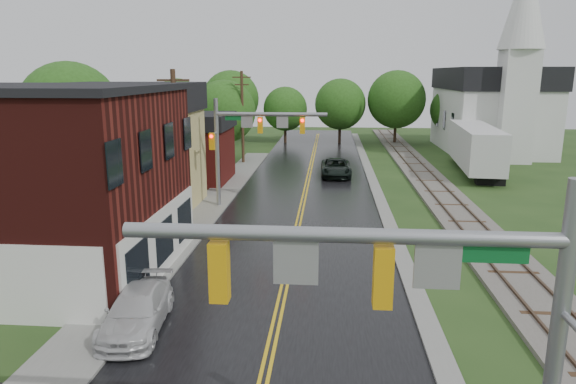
# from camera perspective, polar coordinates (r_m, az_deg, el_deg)

# --- Properties ---
(main_road) EXTENTS (10.00, 90.00, 0.02)m
(main_road) POSITION_cam_1_polar(r_m,az_deg,el_deg) (37.10, 1.79, -0.62)
(main_road) COLOR black
(main_road) RESTS_ON ground
(curb_right) EXTENTS (0.80, 70.00, 0.12)m
(curb_right) POSITION_cam_1_polar(r_m,az_deg,el_deg) (42.08, 9.51, 0.85)
(curb_right) COLOR gray
(curb_right) RESTS_ON ground
(sidewalk_left) EXTENTS (2.40, 50.00, 0.12)m
(sidewalk_left) POSITION_cam_1_polar(r_m,az_deg,el_deg) (33.20, -9.42, -2.44)
(sidewalk_left) COLOR gray
(sidewalk_left) RESTS_ON ground
(brick_building) EXTENTS (14.30, 10.30, 8.30)m
(brick_building) POSITION_cam_1_polar(r_m,az_deg,el_deg) (25.82, -29.00, 1.10)
(brick_building) COLOR #43120E
(brick_building) RESTS_ON ground
(yellow_house) EXTENTS (8.00, 7.00, 6.40)m
(yellow_house) POSITION_cam_1_polar(r_m,az_deg,el_deg) (34.92, -16.90, 3.31)
(yellow_house) COLOR tan
(yellow_house) RESTS_ON ground
(darkred_building) EXTENTS (7.00, 6.00, 4.40)m
(darkred_building) POSITION_cam_1_polar(r_m,az_deg,el_deg) (43.17, -11.24, 4.05)
(darkred_building) COLOR #3F0F0C
(darkred_building) RESTS_ON ground
(church) EXTENTS (10.40, 18.40, 20.00)m
(church) POSITION_cam_1_polar(r_m,az_deg,el_deg) (62.52, 21.94, 9.44)
(church) COLOR silver
(church) RESTS_ON ground
(railroad) EXTENTS (3.20, 80.00, 0.30)m
(railroad) POSITION_cam_1_polar(r_m,az_deg,el_deg) (42.70, 15.68, 0.86)
(railroad) COLOR #59544C
(railroad) RESTS_ON ground
(traffic_signal_near) EXTENTS (7.34, 0.30, 7.20)m
(traffic_signal_near) POSITION_cam_1_polar(r_m,az_deg,el_deg) (9.01, 15.25, -12.36)
(traffic_signal_near) COLOR gray
(traffic_signal_near) RESTS_ON ground
(traffic_signal_far) EXTENTS (7.34, 0.43, 7.20)m
(traffic_signal_far) POSITION_cam_1_polar(r_m,az_deg,el_deg) (33.64, -4.37, 6.54)
(traffic_signal_far) COLOR gray
(traffic_signal_far) RESTS_ON ground
(utility_pole_b) EXTENTS (1.80, 0.28, 9.00)m
(utility_pole_b) POSITION_cam_1_polar(r_m,az_deg,el_deg) (29.58, -12.30, 4.89)
(utility_pole_b) COLOR #382616
(utility_pole_b) RESTS_ON ground
(utility_pole_c) EXTENTS (1.80, 0.28, 9.00)m
(utility_pole_c) POSITION_cam_1_polar(r_m,az_deg,el_deg) (50.90, -5.09, 8.44)
(utility_pole_c) COLOR #382616
(utility_pole_c) RESTS_ON ground
(tree_left_b) EXTENTS (7.60, 7.60, 9.69)m
(tree_left_b) POSITION_cam_1_polar(r_m,az_deg,el_deg) (42.80, -22.86, 7.96)
(tree_left_b) COLOR black
(tree_left_b) RESTS_ON ground
(tree_left_c) EXTENTS (6.00, 6.00, 7.65)m
(tree_left_c) POSITION_cam_1_polar(r_m,az_deg,el_deg) (48.68, -14.19, 7.65)
(tree_left_c) COLOR black
(tree_left_c) RESTS_ON ground
(tree_left_e) EXTENTS (6.40, 6.40, 8.16)m
(tree_left_e) POSITION_cam_1_polar(r_m,az_deg,el_deg) (53.13, -6.94, 8.69)
(tree_left_e) COLOR black
(tree_left_e) RESTS_ON ground
(suv_dark) EXTENTS (2.64, 5.51, 1.52)m
(suv_dark) POSITION_cam_1_polar(r_m,az_deg,el_deg) (44.75, 5.34, 2.69)
(suv_dark) COLOR black
(suv_dark) RESTS_ON ground
(pickup_white) EXTENTS (2.39, 4.89, 1.37)m
(pickup_white) POSITION_cam_1_polar(r_m,az_deg,el_deg) (19.11, -16.41, -12.54)
(pickup_white) COLOR silver
(pickup_white) RESTS_ON ground
(semi_trailer) EXTENTS (4.19, 13.76, 4.19)m
(semi_trailer) POSITION_cam_1_polar(r_m,az_deg,el_deg) (48.92, 20.08, 4.85)
(semi_trailer) COLOR black
(semi_trailer) RESTS_ON ground
(construction_barrel) EXTENTS (0.66, 0.66, 0.90)m
(construction_barrel) POSITION_cam_1_polar(r_m,az_deg,el_deg) (19.28, -16.94, -13.12)
(construction_barrel) COLOR #F3600A
(construction_barrel) RESTS_ON ground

